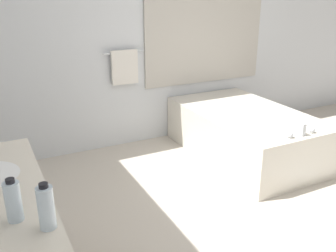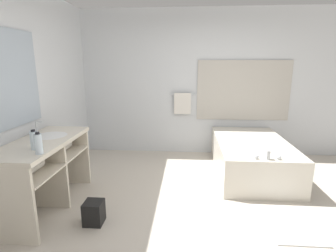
# 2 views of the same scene
# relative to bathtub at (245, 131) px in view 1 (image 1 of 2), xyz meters

# --- Properties ---
(ground_plane) EXTENTS (16.00, 16.00, 0.00)m
(ground_plane) POSITION_rel_bathtub_xyz_m (-0.82, -1.27, -0.29)
(ground_plane) COLOR beige
(ground_plane) RESTS_ON ground
(wall_back_with_blinds) EXTENTS (7.40, 0.13, 2.70)m
(wall_back_with_blinds) POSITION_rel_bathtub_xyz_m (-0.79, 0.96, 1.05)
(wall_back_with_blinds) COLOR silver
(wall_back_with_blinds) RESTS_ON ground_plane
(bathtub) EXTENTS (1.08, 1.85, 0.65)m
(bathtub) POSITION_rel_bathtub_xyz_m (0.00, 0.00, 0.00)
(bathtub) COLOR silver
(bathtub) RESTS_ON ground_plane
(water_bottle_1) EXTENTS (0.07, 0.07, 0.21)m
(water_bottle_1) POSITION_rel_bathtub_xyz_m (-2.59, -1.59, 0.66)
(water_bottle_1) COLOR silver
(water_bottle_1) RESTS_ON vanity_counter
(water_bottle_2) EXTENTS (0.07, 0.07, 0.22)m
(water_bottle_2) POSITION_rel_bathtub_xyz_m (-2.47, -1.71, 0.66)
(water_bottle_2) COLOR silver
(water_bottle_2) RESTS_ON vanity_counter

